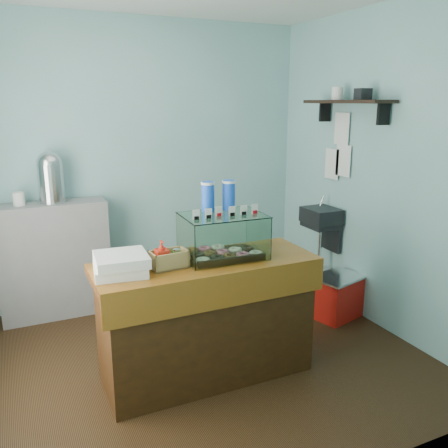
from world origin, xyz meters
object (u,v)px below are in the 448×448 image
display_case (221,233)px  red_cooler (337,296)px  coffee_urn (50,176)px  counter (207,318)px

display_case → red_cooler: (1.36, 0.33, -0.87)m
display_case → red_cooler: display_case is taller
coffee_urn → red_cooler: bearing=-26.4°
coffee_urn → red_cooler: coffee_urn is taller
counter → display_case: bearing=25.1°
counter → display_case: (0.15, 0.07, 0.62)m
counter → red_cooler: (1.51, 0.40, -0.25)m
counter → display_case: size_ratio=2.67×
coffee_urn → display_case: bearing=-56.1°
counter → coffee_urn: bearing=118.7°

